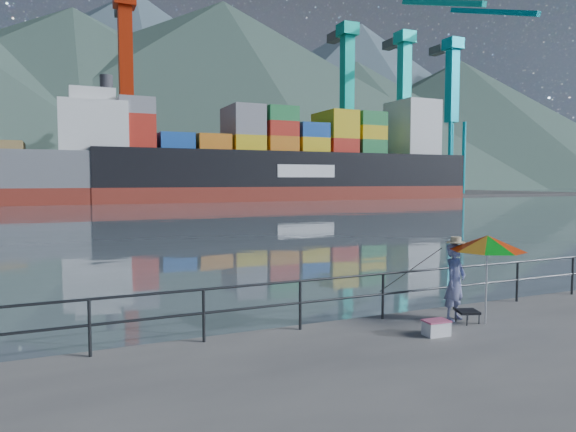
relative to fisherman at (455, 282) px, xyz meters
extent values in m
cube|color=slate|center=(-2.39, 128.99, -0.84)|extent=(500.00, 280.00, 0.00)
cube|color=#514F4C|center=(7.61, 91.99, -0.84)|extent=(200.00, 40.00, 0.40)
cylinder|color=#2D3033|center=(-2.39, 0.69, 0.16)|extent=(22.00, 0.05, 0.05)
cylinder|color=#2D3033|center=(-2.39, 0.69, -0.29)|extent=(22.00, 0.05, 0.05)
cube|color=#2D3033|center=(-2.39, 0.69, -0.34)|extent=(22.00, 0.06, 1.00)
cone|color=#385147|center=(-2.39, 203.99, 33.16)|extent=(282.88, 282.88, 68.00)
cone|color=#385147|center=(57.61, 208.99, 39.16)|extent=(332.80, 332.80, 80.00)
cone|color=#385147|center=(127.61, 213.99, 30.16)|extent=(257.92, 257.92, 62.00)
cone|color=#385147|center=(197.61, 218.99, 34.16)|extent=(291.20, 291.20, 70.00)
cube|color=gray|center=(7.61, 90.99, 0.46)|extent=(6.00, 2.40, 2.60)
cube|color=orange|center=(14.11, 90.99, 0.46)|extent=(6.00, 2.40, 2.60)
cube|color=yellow|center=(20.61, 90.99, 0.46)|extent=(6.00, 2.40, 2.60)
cube|color=#267F3F|center=(27.11, 90.99, 3.06)|extent=(6.00, 2.40, 7.80)
cube|color=yellow|center=(33.61, 90.99, 0.46)|extent=(6.00, 2.40, 2.60)
cube|color=gray|center=(40.11, 90.99, 1.76)|extent=(6.00, 2.40, 5.20)
cube|color=red|center=(46.61, 90.99, 0.46)|extent=(6.00, 2.40, 2.60)
cube|color=#267F3F|center=(53.11, 90.99, 1.76)|extent=(6.00, 2.40, 5.20)
cube|color=orange|center=(59.61, 90.99, 3.06)|extent=(6.00, 2.40, 7.80)
cube|color=orange|center=(7.61, 93.99, 0.46)|extent=(6.00, 2.40, 2.60)
cube|color=#267F3F|center=(14.11, 93.99, 0.46)|extent=(6.00, 2.40, 2.60)
cube|color=gray|center=(20.61, 93.99, 0.46)|extent=(6.00, 2.40, 2.60)
cube|color=red|center=(27.11, 93.99, 1.76)|extent=(6.00, 2.40, 5.20)
cube|color=gray|center=(33.61, 93.99, 0.46)|extent=(6.00, 2.40, 2.60)
cube|color=orange|center=(40.11, 93.99, 1.76)|extent=(6.00, 2.40, 5.20)
imported|color=navy|center=(0.00, 0.00, 0.00)|extent=(0.71, 0.58, 1.67)
cylinder|color=white|center=(0.37, -0.53, 0.03)|extent=(0.04, 0.04, 1.73)
cone|color=#04A016|center=(0.37, -0.53, 0.89)|extent=(1.63, 1.63, 0.32)
cube|color=black|center=(0.09, -0.31, -0.59)|extent=(0.53, 0.53, 0.05)
cube|color=#2D3033|center=(0.09, -0.31, -0.73)|extent=(0.35, 0.35, 0.22)
cube|color=white|center=(-1.11, -0.74, -0.70)|extent=(0.50, 0.35, 0.27)
cylinder|color=black|center=(-0.33, 1.19, -0.84)|extent=(0.39, 1.83, 1.32)
cube|color=silver|center=(-3.58, 69.87, 9.66)|extent=(9.00, 8.09, 7.00)
cube|color=maroon|center=(27.83, 70.28, -0.09)|extent=(64.05, 10.67, 2.50)
cube|color=black|center=(27.83, 70.28, 3.96)|extent=(64.05, 10.67, 5.60)
cube|color=silver|center=(52.17, 70.28, 11.76)|extent=(7.00, 8.54, 10.00)
camera|label=1|loc=(-7.75, -8.60, 2.20)|focal=32.00mm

